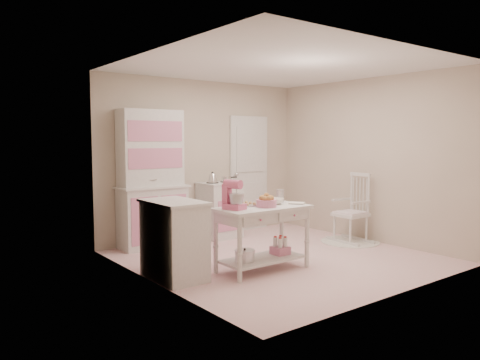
% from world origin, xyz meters
% --- Properties ---
extents(room_shell, '(3.84, 3.84, 2.62)m').
position_xyz_m(room_shell, '(0.00, 0.00, 1.65)').
color(room_shell, pink).
rests_on(room_shell, ground).
extents(door, '(0.82, 0.05, 2.04)m').
position_xyz_m(door, '(0.95, 1.87, 1.02)').
color(door, white).
rests_on(door, ground).
extents(hutch, '(1.06, 0.50, 2.08)m').
position_xyz_m(hutch, '(-1.08, 1.66, 1.04)').
color(hutch, white).
rests_on(hutch, ground).
extents(stove, '(0.62, 0.57, 0.92)m').
position_xyz_m(stove, '(0.12, 1.61, 0.46)').
color(stove, white).
rests_on(stove, ground).
extents(base_cabinet, '(0.54, 0.84, 0.92)m').
position_xyz_m(base_cabinet, '(-1.63, 0.03, 0.46)').
color(base_cabinet, white).
rests_on(base_cabinet, ground).
extents(lace_rug, '(0.92, 0.92, 0.01)m').
position_xyz_m(lace_rug, '(1.56, 0.04, 0.01)').
color(lace_rug, white).
rests_on(lace_rug, ground).
extents(rocking_chair, '(0.53, 0.75, 1.10)m').
position_xyz_m(rocking_chair, '(1.56, 0.04, 0.55)').
color(rocking_chair, white).
rests_on(rocking_chair, ground).
extents(work_table, '(1.20, 0.60, 0.80)m').
position_xyz_m(work_table, '(-0.58, -0.33, 0.40)').
color(work_table, white).
rests_on(work_table, ground).
extents(stand_mixer, '(0.28, 0.33, 0.34)m').
position_xyz_m(stand_mixer, '(-1.00, -0.31, 0.97)').
color(stand_mixer, '#D25881').
rests_on(stand_mixer, work_table).
extents(cookie_tray, '(0.34, 0.24, 0.02)m').
position_xyz_m(cookie_tray, '(-0.73, -0.15, 0.81)').
color(cookie_tray, silver).
rests_on(cookie_tray, work_table).
extents(bread_basket, '(0.25, 0.25, 0.09)m').
position_xyz_m(bread_basket, '(-0.56, -0.38, 0.85)').
color(bread_basket, pink).
rests_on(bread_basket, work_table).
extents(mixing_bowl, '(0.24, 0.24, 0.08)m').
position_xyz_m(mixing_bowl, '(-0.32, -0.25, 0.84)').
color(mixing_bowl, white).
rests_on(mixing_bowl, work_table).
extents(metal_pitcher, '(0.10, 0.10, 0.17)m').
position_xyz_m(metal_pitcher, '(-0.14, -0.17, 0.89)').
color(metal_pitcher, silver).
rests_on(metal_pitcher, work_table).
extents(recipe_book, '(0.24, 0.25, 0.02)m').
position_xyz_m(recipe_book, '(-0.13, -0.45, 0.81)').
color(recipe_book, white).
rests_on(recipe_book, work_table).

